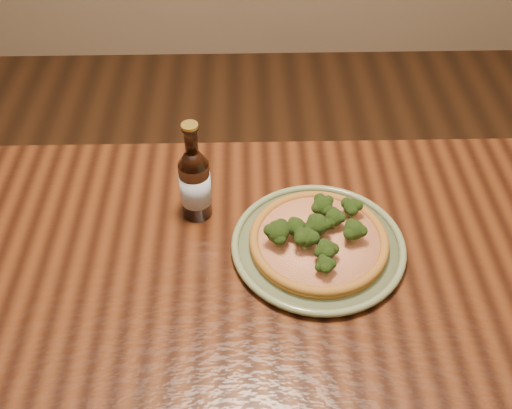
{
  "coord_description": "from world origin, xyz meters",
  "views": [
    {
      "loc": [
        -0.02,
        -0.53,
        1.59
      ],
      "look_at": [
        -0.0,
        0.27,
        0.82
      ],
      "focal_mm": 42.0,
      "sensor_mm": 36.0,
      "label": 1
    }
  ],
  "objects_px": {
    "pizza": "(319,239)",
    "beer_bottle": "(195,183)",
    "plate": "(318,246)",
    "table": "(261,333)"
  },
  "relations": [
    {
      "from": "plate",
      "to": "beer_bottle",
      "type": "bearing_deg",
      "value": 155.89
    },
    {
      "from": "table",
      "to": "beer_bottle",
      "type": "xyz_separation_m",
      "value": [
        -0.12,
        0.23,
        0.17
      ]
    },
    {
      "from": "table",
      "to": "pizza",
      "type": "xyz_separation_m",
      "value": [
        0.11,
        0.12,
        0.12
      ]
    },
    {
      "from": "plate",
      "to": "pizza",
      "type": "relative_size",
      "value": 1.26
    },
    {
      "from": "pizza",
      "to": "beer_bottle",
      "type": "relative_size",
      "value": 1.19
    },
    {
      "from": "plate",
      "to": "pizza",
      "type": "xyz_separation_m",
      "value": [
        -0.0,
        0.0,
        0.02
      ]
    },
    {
      "from": "table",
      "to": "plate",
      "type": "height_order",
      "value": "plate"
    },
    {
      "from": "table",
      "to": "pizza",
      "type": "bearing_deg",
      "value": 47.98
    },
    {
      "from": "plate",
      "to": "pizza",
      "type": "height_order",
      "value": "pizza"
    },
    {
      "from": "pizza",
      "to": "beer_bottle",
      "type": "distance_m",
      "value": 0.26
    }
  ]
}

